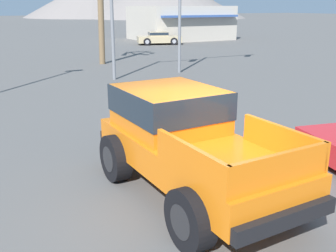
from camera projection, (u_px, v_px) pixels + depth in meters
name	position (u px, v px, depth m)	size (l,w,h in m)	color
ground_plane	(204.00, 194.00, 7.59)	(320.00, 320.00, 0.00)	#5B5956
orange_pickup_truck	(184.00, 136.00, 7.52)	(2.42, 4.86, 1.94)	orange
parked_car_tan	(159.00, 38.00, 37.14)	(4.41, 2.87, 1.18)	tan
storefront_building	(180.00, 23.00, 42.66)	(9.62, 8.22, 3.52)	#BCB2A3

